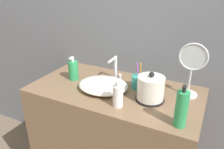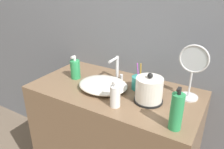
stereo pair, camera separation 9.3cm
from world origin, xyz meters
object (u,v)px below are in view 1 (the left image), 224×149
Objects in this scene: shampoo_bottle at (181,109)px; vanity_mirror at (192,67)px; faucet at (116,67)px; lotion_bottle at (73,70)px; mouthwash_bottle at (118,96)px; toothbrush_cup at (138,82)px; electric_kettle at (151,90)px.

shampoo_bottle is 0.67× the size of vanity_mirror.
faucet is 0.76× the size of shampoo_bottle.
lotion_bottle is at bearing 164.99° from shampoo_bottle.
lotion_bottle reaches higher than mouthwash_bottle.
toothbrush_cup reaches higher than mouthwash_bottle.
toothbrush_cup is at bearing 138.81° from shampoo_bottle.
shampoo_bottle reaches higher than electric_kettle.
toothbrush_cup reaches higher than electric_kettle.
toothbrush_cup is 0.35m from vanity_mirror.
electric_kettle is 0.82× the size of shampoo_bottle.
shampoo_bottle is (0.33, -0.29, 0.05)m from toothbrush_cup.
mouthwash_bottle is (0.17, -0.32, -0.03)m from faucet.
lotion_bottle is at bearing 176.17° from electric_kettle.
electric_kettle is at bearing -28.70° from faucet.
electric_kettle is 0.20m from mouthwash_bottle.
mouthwash_bottle is 0.48× the size of vanity_mirror.
faucet and lotion_bottle have the same top height.
vanity_mirror is (-0.01, 0.34, 0.09)m from shampoo_bottle.
mouthwash_bottle is at bearing -94.87° from toothbrush_cup.
electric_kettle is (0.31, -0.17, -0.02)m from faucet.
shampoo_bottle reaches higher than lotion_bottle.
faucet is 0.62m from shampoo_bottle.
electric_kettle is 0.17m from toothbrush_cup.
vanity_mirror is at bearing 43.07° from mouthwash_bottle.
shampoo_bottle is at bearing -41.19° from toothbrush_cup.
toothbrush_cup is (0.19, -0.06, -0.05)m from faucet.
shampoo_bottle is (0.79, -0.21, 0.03)m from lotion_bottle.
vanity_mirror reaches higher than lotion_bottle.
lotion_bottle is (-0.27, -0.13, -0.02)m from faucet.
vanity_mirror reaches higher than electric_kettle.
faucet is at bearing 146.47° from shampoo_bottle.
toothbrush_cup is at bearing 9.21° from lotion_bottle.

